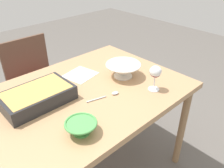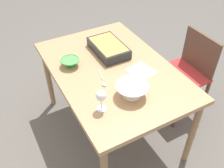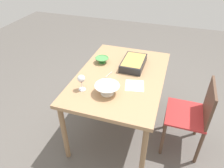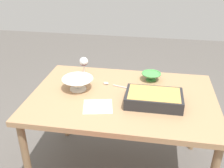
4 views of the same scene
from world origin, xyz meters
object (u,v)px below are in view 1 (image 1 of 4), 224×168
at_px(dining_table, 80,103).
at_px(napkin, 80,75).
at_px(serving_spoon, 110,95).
at_px(chair, 35,80).
at_px(small_bowl, 81,127).
at_px(wine_glass, 155,73).
at_px(casserole_dish, 37,96).
at_px(mixing_bowl, 123,69).

distance_m(dining_table, napkin, 0.25).
height_order(dining_table, napkin, napkin).
bearing_deg(serving_spoon, napkin, -94.82).
distance_m(chair, serving_spoon, 1.01).
xyz_separation_m(small_bowl, serving_spoon, (-0.32, -0.14, -0.03)).
bearing_deg(wine_glass, small_bowl, 0.24).
distance_m(chair, wine_glass, 1.22).
relative_size(chair, casserole_dish, 2.17).
height_order(serving_spoon, napkin, serving_spoon).
bearing_deg(napkin, serving_spoon, 85.18).
distance_m(mixing_bowl, small_bowl, 0.61).
distance_m(dining_table, casserole_dish, 0.27).
height_order(dining_table, mixing_bowl, mixing_bowl).
bearing_deg(napkin, dining_table, 51.46).
distance_m(casserole_dish, mixing_bowl, 0.60).
relative_size(serving_spoon, napkin, 1.06).
xyz_separation_m(small_bowl, napkin, (-0.35, -0.48, -0.04)).
height_order(chair, wine_glass, wine_glass).
distance_m(small_bowl, napkin, 0.59).
bearing_deg(mixing_bowl, serving_spoon, 26.07).
bearing_deg(mixing_bowl, small_bowl, 24.92).
height_order(casserole_dish, serving_spoon, casserole_dish).
bearing_deg(napkin, mixing_bowl, 132.77).
bearing_deg(chair, napkin, 97.11).
xyz_separation_m(dining_table, mixing_bowl, (-0.36, 0.03, 0.13)).
height_order(casserole_dish, napkin, casserole_dish).
bearing_deg(casserole_dish, wine_glass, 148.17).
xyz_separation_m(wine_glass, serving_spoon, (0.25, -0.14, -0.11)).
xyz_separation_m(casserole_dish, small_bowl, (-0.03, 0.38, -0.01)).
height_order(chair, casserole_dish, chair).
xyz_separation_m(serving_spoon, napkin, (-0.03, -0.34, -0.01)).
height_order(wine_glass, mixing_bowl, wine_glass).
bearing_deg(napkin, wine_glass, 115.18).
bearing_deg(dining_table, napkin, -128.54).
height_order(dining_table, wine_glass, wine_glass).
relative_size(wine_glass, casserole_dish, 0.42).
relative_size(dining_table, casserole_dish, 3.47).
bearing_deg(dining_table, mixing_bowl, 174.52).
distance_m(small_bowl, serving_spoon, 0.35).
bearing_deg(chair, dining_table, 85.00).
relative_size(small_bowl, serving_spoon, 0.77).
height_order(chair, small_bowl, chair).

